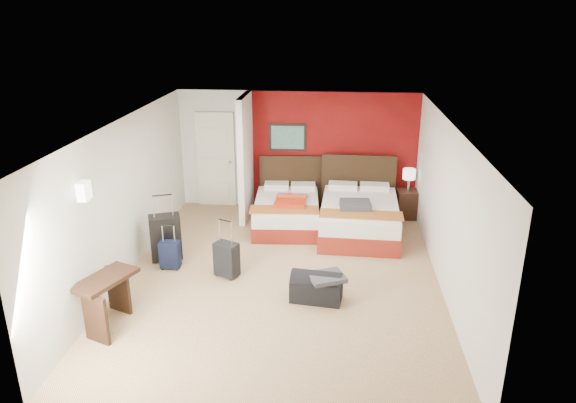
# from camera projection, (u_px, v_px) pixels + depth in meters

# --- Properties ---
(ground) EXTENTS (6.50, 6.50, 0.00)m
(ground) POSITION_uv_depth(u_px,v_px,m) (282.00, 276.00, 8.67)
(ground) COLOR tan
(ground) RESTS_ON ground
(room_walls) EXTENTS (5.02, 6.52, 2.50)m
(room_walls) POSITION_uv_depth(u_px,v_px,m) (213.00, 174.00, 9.68)
(room_walls) COLOR silver
(room_walls) RESTS_ON ground
(red_accent_panel) EXTENTS (3.50, 0.04, 2.50)m
(red_accent_panel) POSITION_uv_depth(u_px,v_px,m) (333.00, 152.00, 11.19)
(red_accent_panel) COLOR maroon
(red_accent_panel) RESTS_ON ground
(partition_wall) EXTENTS (0.12, 1.20, 2.50)m
(partition_wall) POSITION_uv_depth(u_px,v_px,m) (246.00, 158.00, 10.76)
(partition_wall) COLOR silver
(partition_wall) RESTS_ON ground
(entry_door) EXTENTS (0.82, 0.06, 2.05)m
(entry_door) POSITION_uv_depth(u_px,v_px,m) (216.00, 160.00, 11.46)
(entry_door) COLOR silver
(entry_door) RESTS_ON ground
(bed_left) EXTENTS (1.37, 1.87, 0.54)m
(bed_left) POSITION_uv_depth(u_px,v_px,m) (287.00, 213.00, 10.56)
(bed_left) COLOR white
(bed_left) RESTS_ON ground
(bed_right) EXTENTS (1.52, 2.12, 0.62)m
(bed_right) POSITION_uv_depth(u_px,v_px,m) (359.00, 218.00, 10.19)
(bed_right) COLOR silver
(bed_right) RESTS_ON ground
(red_suitcase_open) EXTENTS (0.62, 0.83, 0.10)m
(red_suitcase_open) POSITION_uv_depth(u_px,v_px,m) (291.00, 200.00, 10.35)
(red_suitcase_open) COLOR #B62B0F
(red_suitcase_open) RESTS_ON bed_left
(jacket_bundle) EXTENTS (0.58, 0.48, 0.13)m
(jacket_bundle) POSITION_uv_depth(u_px,v_px,m) (355.00, 205.00, 9.79)
(jacket_bundle) COLOR #3E3D43
(jacket_bundle) RESTS_ON bed_right
(nightstand) EXTENTS (0.44, 0.44, 0.58)m
(nightstand) POSITION_uv_depth(u_px,v_px,m) (407.00, 204.00, 10.99)
(nightstand) COLOR black
(nightstand) RESTS_ON ground
(table_lamp) EXTENTS (0.33, 0.33, 0.46)m
(table_lamp) POSITION_uv_depth(u_px,v_px,m) (409.00, 180.00, 10.81)
(table_lamp) COLOR beige
(table_lamp) RESTS_ON nightstand
(suitcase_black) EXTENTS (0.60, 0.49, 0.77)m
(suitcase_black) POSITION_uv_depth(u_px,v_px,m) (166.00, 239.00, 9.11)
(suitcase_black) COLOR black
(suitcase_black) RESTS_ON ground
(suitcase_charcoal) EXTENTS (0.44, 0.37, 0.55)m
(suitcase_charcoal) POSITION_uv_depth(u_px,v_px,m) (227.00, 261.00, 8.57)
(suitcase_charcoal) COLOR black
(suitcase_charcoal) RESTS_ON ground
(suitcase_navy) EXTENTS (0.32, 0.20, 0.45)m
(suitcase_navy) POSITION_uv_depth(u_px,v_px,m) (170.00, 256.00, 8.85)
(suitcase_navy) COLOR black
(suitcase_navy) RESTS_ON ground
(duffel_bag) EXTENTS (0.79, 0.49, 0.38)m
(duffel_bag) POSITION_uv_depth(u_px,v_px,m) (316.00, 288.00, 7.91)
(duffel_bag) COLOR black
(duffel_bag) RESTS_ON ground
(jacket_draped) EXTENTS (0.62, 0.58, 0.07)m
(jacket_draped) POSITION_uv_depth(u_px,v_px,m) (327.00, 277.00, 7.77)
(jacket_draped) COLOR #3D3C41
(jacket_draped) RESTS_ON duffel_bag
(desk) EXTENTS (0.75, 0.99, 0.74)m
(desk) POSITION_uv_depth(u_px,v_px,m) (108.00, 302.00, 7.20)
(desk) COLOR black
(desk) RESTS_ON ground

